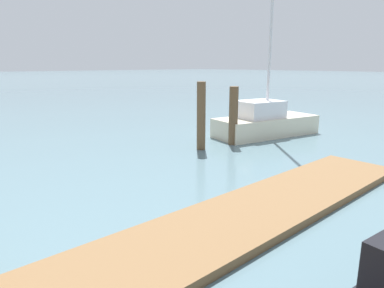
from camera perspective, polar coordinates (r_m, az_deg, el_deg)
ground_plane at (r=13.04m, az=-24.85°, el=-1.98°), size 300.00×300.00×0.00m
floating_dock at (r=7.42m, az=10.15°, el=-11.28°), size 10.74×2.00×0.18m
dock_piling_3 at (r=13.58m, az=6.92°, el=4.68°), size 0.35×0.35×2.30m
dock_piling_5 at (r=12.66m, az=1.54°, el=4.67°), size 0.33×0.33×2.52m
moored_boat_1 at (r=15.62m, az=12.05°, el=3.76°), size 5.09×2.70×9.75m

